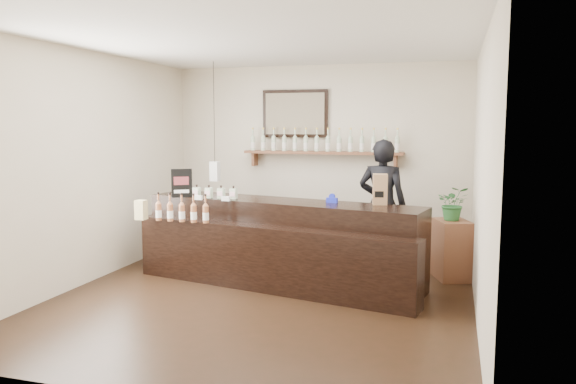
% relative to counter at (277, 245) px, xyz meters
% --- Properties ---
extents(ground, '(5.00, 5.00, 0.00)m').
position_rel_counter_xyz_m(ground, '(0.04, -0.57, -0.47)').
color(ground, black).
rests_on(ground, ground).
extents(room_shell, '(5.00, 5.00, 5.00)m').
position_rel_counter_xyz_m(room_shell, '(0.04, -0.57, 1.24)').
color(room_shell, beige).
rests_on(room_shell, ground).
extents(back_wall_decor, '(2.66, 0.96, 1.69)m').
position_rel_counter_xyz_m(back_wall_decor, '(-0.10, 1.80, 1.28)').
color(back_wall_decor, brown).
rests_on(back_wall_decor, ground).
extents(counter, '(3.61, 1.64, 1.16)m').
position_rel_counter_xyz_m(counter, '(0.00, 0.00, 0.00)').
color(counter, black).
rests_on(counter, ground).
extents(promo_sign, '(0.24, 0.15, 0.37)m').
position_rel_counter_xyz_m(promo_sign, '(-1.28, 0.04, 0.71)').
color(promo_sign, black).
rests_on(promo_sign, counter).
extents(paper_bag, '(0.18, 0.15, 0.36)m').
position_rel_counter_xyz_m(paper_bag, '(1.22, 0.11, 0.71)').
color(paper_bag, '#9D764B').
rests_on(paper_bag, counter).
extents(tape_dispenser, '(0.14, 0.07, 0.11)m').
position_rel_counter_xyz_m(tape_dispenser, '(0.66, 0.10, 0.57)').
color(tape_dispenser, '#1A26BC').
rests_on(tape_dispenser, counter).
extents(side_cabinet, '(0.52, 0.60, 0.74)m').
position_rel_counter_xyz_m(side_cabinet, '(2.04, 0.77, -0.10)').
color(side_cabinet, brown).
rests_on(side_cabinet, ground).
extents(potted_plant, '(0.41, 0.36, 0.42)m').
position_rel_counter_xyz_m(potted_plant, '(2.04, 0.77, 0.48)').
color(potted_plant, '#28642E').
rests_on(potted_plant, side_cabinet).
extents(shopkeeper, '(0.76, 0.55, 1.96)m').
position_rel_counter_xyz_m(shopkeeper, '(1.14, 0.98, 0.51)').
color(shopkeeper, black).
rests_on(shopkeeper, ground).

